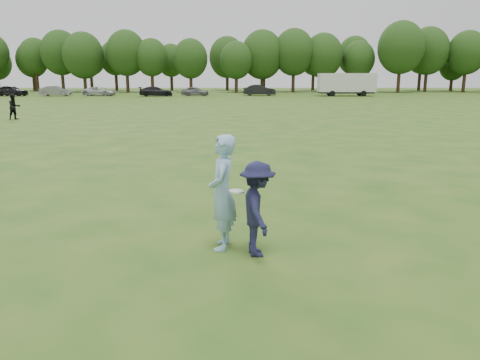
# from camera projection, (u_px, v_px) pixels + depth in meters

# --- Properties ---
(ground) EXTENTS (200.00, 200.00, 0.00)m
(ground) POSITION_uv_depth(u_px,v_px,m) (267.00, 252.00, 8.50)
(ground) COLOR #265217
(ground) RESTS_ON ground
(thrower) EXTENTS (0.54, 0.79, 2.11)m
(thrower) POSITION_uv_depth(u_px,v_px,m) (222.00, 193.00, 8.47)
(thrower) COLOR #90BDDE
(thrower) RESTS_ON ground
(defender) EXTENTS (0.78, 1.17, 1.69)m
(defender) POSITION_uv_depth(u_px,v_px,m) (257.00, 209.00, 8.18)
(defender) COLOR #1B1D3D
(defender) RESTS_ON ground
(player_far_a) EXTENTS (1.05, 1.08, 1.76)m
(player_far_a) POSITION_uv_depth(u_px,v_px,m) (14.00, 107.00, 32.61)
(player_far_a) COLOR black
(player_far_a) RESTS_ON ground
(car_a) EXTENTS (4.61, 2.25, 1.51)m
(car_a) POSITION_uv_depth(u_px,v_px,m) (11.00, 91.00, 66.73)
(car_a) COLOR black
(car_a) RESTS_ON ground
(car_b) EXTENTS (4.39, 1.75, 1.42)m
(car_b) POSITION_uv_depth(u_px,v_px,m) (55.00, 91.00, 66.77)
(car_b) COLOR slate
(car_b) RESTS_ON ground
(car_c) EXTENTS (4.94, 2.72, 1.31)m
(car_c) POSITION_uv_depth(u_px,v_px,m) (99.00, 91.00, 67.37)
(car_c) COLOR silver
(car_c) RESTS_ON ground
(car_d) EXTENTS (4.89, 2.49, 1.36)m
(car_d) POSITION_uv_depth(u_px,v_px,m) (156.00, 91.00, 66.15)
(car_d) COLOR black
(car_d) RESTS_ON ground
(car_e) EXTENTS (4.02, 1.90, 1.33)m
(car_e) POSITION_uv_depth(u_px,v_px,m) (195.00, 91.00, 67.27)
(car_e) COLOR slate
(car_e) RESTS_ON ground
(car_f) EXTENTS (4.83, 1.84, 1.57)m
(car_f) POSITION_uv_depth(u_px,v_px,m) (260.00, 90.00, 67.89)
(car_f) COLOR black
(car_f) RESTS_ON ground
(field_cone) EXTENTS (0.28, 0.28, 0.30)m
(field_cone) POSITION_uv_depth(u_px,v_px,m) (480.00, 103.00, 48.82)
(field_cone) COLOR #FF520D
(field_cone) RESTS_ON ground
(disc_in_play) EXTENTS (0.30, 0.30, 0.05)m
(disc_in_play) POSITION_uv_depth(u_px,v_px,m) (237.00, 191.00, 8.25)
(disc_in_play) COLOR white
(disc_in_play) RESTS_ON ground
(cargo_trailer) EXTENTS (9.00, 2.75, 3.20)m
(cargo_trailer) POSITION_uv_depth(u_px,v_px,m) (347.00, 83.00, 66.64)
(cargo_trailer) COLOR silver
(cargo_trailer) RESTS_ON ground
(treeline) EXTENTS (130.35, 18.39, 11.74)m
(treeline) POSITION_uv_depth(u_px,v_px,m) (262.00, 55.00, 82.05)
(treeline) COLOR #332114
(treeline) RESTS_ON ground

